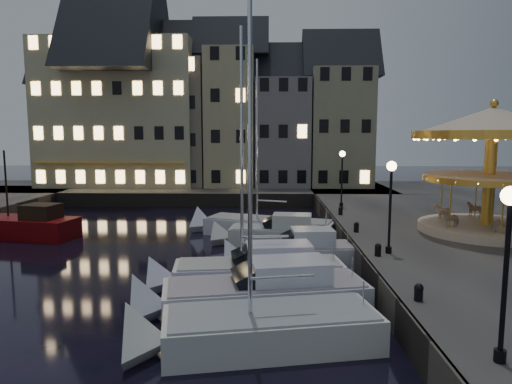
{
  "coord_description": "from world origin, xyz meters",
  "views": [
    {
      "loc": [
        1.73,
        -19.31,
        6.6
      ],
      "look_at": [
        1.0,
        8.0,
        3.2
      ],
      "focal_mm": 32.0,
      "sensor_mm": 36.0,
      "label": 1
    }
  ],
  "objects_px": {
    "streetlamp_b": "(391,194)",
    "streetlamp_c": "(342,170)",
    "bollard_b": "(378,249)",
    "red_fishing_boat": "(24,227)",
    "motorboat_f": "(261,227)",
    "motorboat_b": "(255,295)",
    "motorboat_a": "(253,331)",
    "carousel": "(492,146)",
    "streetlamp_a": "(507,249)",
    "bollard_c": "(356,227)",
    "bollard_d": "(341,210)",
    "motorboat_c": "(250,273)",
    "bollard_a": "(419,292)",
    "motorboat_d": "(291,255)",
    "motorboat_e": "(273,235)"
  },
  "relations": [
    {
      "from": "streetlamp_b",
      "to": "streetlamp_c",
      "type": "distance_m",
      "value": 13.5
    },
    {
      "from": "bollard_b",
      "to": "red_fishing_boat",
      "type": "height_order",
      "value": "red_fishing_boat"
    },
    {
      "from": "motorboat_f",
      "to": "red_fishing_boat",
      "type": "distance_m",
      "value": 15.4
    },
    {
      "from": "bollard_b",
      "to": "motorboat_b",
      "type": "height_order",
      "value": "motorboat_b"
    },
    {
      "from": "motorboat_a",
      "to": "motorboat_b",
      "type": "xyz_separation_m",
      "value": [
        -0.03,
        2.93,
        0.11
      ]
    },
    {
      "from": "carousel",
      "to": "streetlamp_a",
      "type": "bearing_deg",
      "value": -114.12
    },
    {
      "from": "bollard_c",
      "to": "bollard_d",
      "type": "distance_m",
      "value": 5.5
    },
    {
      "from": "bollard_b",
      "to": "bollard_c",
      "type": "xyz_separation_m",
      "value": [
        0.0,
        5.0,
        0.0
      ]
    },
    {
      "from": "motorboat_b",
      "to": "carousel",
      "type": "relative_size",
      "value": 1.06
    },
    {
      "from": "motorboat_c",
      "to": "red_fishing_boat",
      "type": "distance_m",
      "value": 17.8
    },
    {
      "from": "motorboat_a",
      "to": "carousel",
      "type": "bearing_deg",
      "value": 42.52
    },
    {
      "from": "bollard_b",
      "to": "motorboat_f",
      "type": "xyz_separation_m",
      "value": [
        -5.35,
        9.91,
        -1.07
      ]
    },
    {
      "from": "bollard_a",
      "to": "motorboat_d",
      "type": "distance_m",
      "value": 8.97
    },
    {
      "from": "bollard_d",
      "to": "motorboat_c",
      "type": "height_order",
      "value": "motorboat_c"
    },
    {
      "from": "motorboat_d",
      "to": "motorboat_e",
      "type": "relative_size",
      "value": 0.92
    },
    {
      "from": "motorboat_c",
      "to": "motorboat_d",
      "type": "distance_m",
      "value": 3.8
    },
    {
      "from": "bollard_d",
      "to": "motorboat_a",
      "type": "height_order",
      "value": "motorboat_a"
    },
    {
      "from": "bollard_a",
      "to": "motorboat_e",
      "type": "distance_m",
      "value": 13.37
    },
    {
      "from": "red_fishing_boat",
      "to": "motorboat_b",
      "type": "bearing_deg",
      "value": -38.51
    },
    {
      "from": "bollard_c",
      "to": "red_fishing_boat",
      "type": "relative_size",
      "value": 0.08
    },
    {
      "from": "bollard_c",
      "to": "red_fishing_boat",
      "type": "xyz_separation_m",
      "value": [
        -20.71,
        3.87,
        -0.91
      ]
    },
    {
      "from": "motorboat_d",
      "to": "motorboat_c",
      "type": "bearing_deg",
      "value": -121.06
    },
    {
      "from": "bollard_b",
      "to": "bollard_c",
      "type": "distance_m",
      "value": 5.0
    },
    {
      "from": "streetlamp_a",
      "to": "motorboat_c",
      "type": "distance_m",
      "value": 11.35
    },
    {
      "from": "streetlamp_b",
      "to": "carousel",
      "type": "height_order",
      "value": "carousel"
    },
    {
      "from": "streetlamp_a",
      "to": "motorboat_b",
      "type": "distance_m",
      "value": 9.2
    },
    {
      "from": "bollard_a",
      "to": "motorboat_a",
      "type": "bearing_deg",
      "value": -171.65
    },
    {
      "from": "motorboat_e",
      "to": "motorboat_d",
      "type": "bearing_deg",
      "value": -78.94
    },
    {
      "from": "bollard_c",
      "to": "motorboat_f",
      "type": "height_order",
      "value": "motorboat_f"
    },
    {
      "from": "streetlamp_c",
      "to": "carousel",
      "type": "height_order",
      "value": "carousel"
    },
    {
      "from": "motorboat_a",
      "to": "streetlamp_c",
      "type": "bearing_deg",
      "value": 73.73
    },
    {
      "from": "bollard_c",
      "to": "motorboat_c",
      "type": "distance_m",
      "value": 8.04
    },
    {
      "from": "red_fishing_boat",
      "to": "streetlamp_b",
      "type": "bearing_deg",
      "value": -21.44
    },
    {
      "from": "bollard_d",
      "to": "motorboat_a",
      "type": "bearing_deg",
      "value": -107.58
    },
    {
      "from": "streetlamp_c",
      "to": "motorboat_c",
      "type": "bearing_deg",
      "value": -113.17
    },
    {
      "from": "bollard_d",
      "to": "motorboat_c",
      "type": "xyz_separation_m",
      "value": [
        -5.66,
        -11.14,
        -0.92
      ]
    },
    {
      "from": "streetlamp_c",
      "to": "bollard_b",
      "type": "bearing_deg",
      "value": -92.45
    },
    {
      "from": "streetlamp_b",
      "to": "motorboat_b",
      "type": "relative_size",
      "value": 0.48
    },
    {
      "from": "streetlamp_a",
      "to": "motorboat_d",
      "type": "xyz_separation_m",
      "value": [
        -4.3,
        12.12,
        -3.38
      ]
    },
    {
      "from": "motorboat_c",
      "to": "motorboat_e",
      "type": "height_order",
      "value": "motorboat_c"
    },
    {
      "from": "motorboat_f",
      "to": "red_fishing_boat",
      "type": "height_order",
      "value": "motorboat_f"
    },
    {
      "from": "bollard_b",
      "to": "red_fishing_boat",
      "type": "xyz_separation_m",
      "value": [
        -20.71,
        8.87,
        -0.91
      ]
    },
    {
      "from": "bollard_d",
      "to": "motorboat_f",
      "type": "distance_m",
      "value": 5.49
    },
    {
      "from": "carousel",
      "to": "bollard_b",
      "type": "bearing_deg",
      "value": -144.2
    },
    {
      "from": "motorboat_e",
      "to": "streetlamp_b",
      "type": "bearing_deg",
      "value": -51.63
    },
    {
      "from": "streetlamp_c",
      "to": "motorboat_d",
      "type": "height_order",
      "value": "streetlamp_c"
    },
    {
      "from": "bollard_c",
      "to": "motorboat_c",
      "type": "xyz_separation_m",
      "value": [
        -5.66,
        -5.64,
        -0.92
      ]
    },
    {
      "from": "streetlamp_a",
      "to": "motorboat_c",
      "type": "height_order",
      "value": "motorboat_c"
    },
    {
      "from": "streetlamp_c",
      "to": "bollard_b",
      "type": "xyz_separation_m",
      "value": [
        -0.6,
        -14.0,
        -2.41
      ]
    },
    {
      "from": "motorboat_a",
      "to": "motorboat_b",
      "type": "height_order",
      "value": "motorboat_a"
    }
  ]
}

